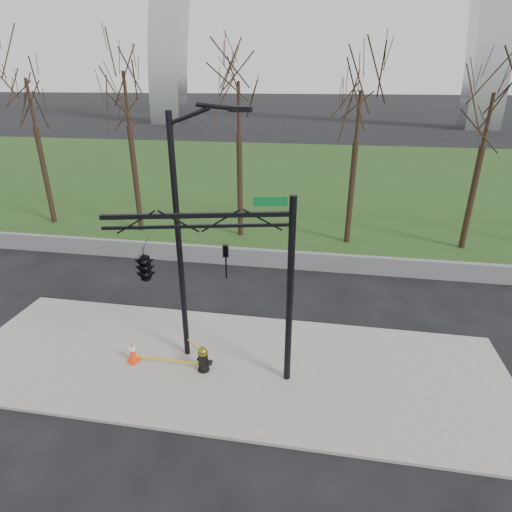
% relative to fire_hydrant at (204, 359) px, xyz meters
% --- Properties ---
extents(ground, '(500.00, 500.00, 0.00)m').
position_rel_fire_hydrant_xyz_m(ground, '(0.68, 0.47, -0.53)').
color(ground, black).
rests_on(ground, ground).
extents(sidewalk, '(18.00, 6.00, 0.10)m').
position_rel_fire_hydrant_xyz_m(sidewalk, '(0.68, 0.47, -0.48)').
color(sidewalk, gray).
rests_on(sidewalk, ground).
extents(grass_strip, '(120.00, 40.00, 0.06)m').
position_rel_fire_hydrant_xyz_m(grass_strip, '(0.68, 30.47, -0.50)').
color(grass_strip, '#233F17').
rests_on(grass_strip, ground).
extents(guardrail, '(60.00, 0.30, 0.90)m').
position_rel_fire_hydrant_xyz_m(guardrail, '(0.68, 8.47, -0.08)').
color(guardrail, '#59595B').
rests_on(guardrail, ground).
extents(tree_row, '(60.75, 4.00, 9.81)m').
position_rel_fire_hydrant_xyz_m(tree_row, '(8.06, 12.47, 4.38)').
color(tree_row, black).
rests_on(tree_row, ground).
extents(fire_hydrant, '(0.58, 0.38, 0.93)m').
position_rel_fire_hydrant_xyz_m(fire_hydrant, '(0.00, 0.00, 0.00)').
color(fire_hydrant, black).
rests_on(fire_hydrant, sidewalk).
extents(traffic_cone, '(0.48, 0.48, 0.71)m').
position_rel_fire_hydrant_xyz_m(traffic_cone, '(-2.45, 0.05, -0.07)').
color(traffic_cone, '#FF340D').
rests_on(traffic_cone, sidewalk).
extents(street_light, '(2.39, 0.29, 8.21)m').
position_rel_fire_hydrant_xyz_m(street_light, '(-0.59, 0.78, 4.17)').
color(street_light, black).
rests_on(street_light, ground).
extents(traffic_signal_mast, '(4.99, 2.54, 6.00)m').
position_rel_fire_hydrant_xyz_m(traffic_signal_mast, '(-0.48, -0.64, 3.62)').
color(traffic_signal_mast, black).
rests_on(traffic_signal_mast, ground).
extents(caution_tape, '(2.44, 0.78, 0.47)m').
position_rel_fire_hydrant_xyz_m(caution_tape, '(-0.97, 0.14, -0.08)').
color(caution_tape, '#DFB50B').
rests_on(caution_tape, ground).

